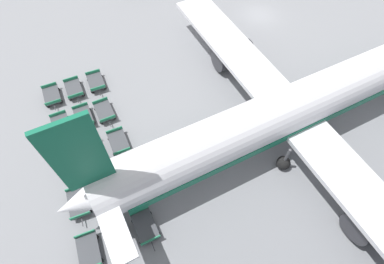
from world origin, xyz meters
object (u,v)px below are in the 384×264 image
Objects in this scene: airplane at (302,105)px; baggage_dolly_row_mid_a_col_b at (84,117)px; baggage_dolly_row_near_col_c at (68,159)px; baggage_dolly_row_near_col_a at (52,96)px; baggage_dolly_row_near_col_b at (61,125)px; baggage_dolly_row_mid_a_col_d at (105,191)px; baggage_dolly_row_mid_a_col_c at (92,151)px; baggage_dolly_row_mid_b_col_c at (119,142)px; baggage_dolly_row_mid_b_col_e at (145,226)px; baggage_dolly_row_mid_b_col_b at (104,111)px; baggage_dolly_row_near_col_e at (89,251)px; baggage_dolly_row_mid_a_col_a at (74,89)px; baggage_dolly_row_mid_b_col_d at (130,181)px; baggage_dolly_row_mid_a_col_e at (117,240)px; baggage_dolly_row_mid_b_col_a at (96,82)px; baggage_dolly_row_near_col_d at (78,203)px.

baggage_dolly_row_mid_a_col_b is at bearing -118.69° from airplane.
baggage_dolly_row_near_col_a is at bearing 179.12° from baggage_dolly_row_near_col_c.
baggage_dolly_row_near_col_b and baggage_dolly_row_near_col_c have the same top height.
baggage_dolly_row_mid_a_col_d is at bearing -2.14° from baggage_dolly_row_mid_a_col_b.
airplane is 12.65× the size of baggage_dolly_row_mid_a_col_c.
baggage_dolly_row_mid_b_col_c is 1.00× the size of baggage_dolly_row_mid_b_col_e.
baggage_dolly_row_mid_a_col_c is at bearing 86.84° from baggage_dolly_row_near_col_c.
baggage_dolly_row_mid_b_col_c is (4.12, 2.08, 0.00)m from baggage_dolly_row_mid_a_col_b.
baggage_dolly_row_mid_a_col_c and baggage_dolly_row_mid_b_col_b have the same top height.
baggage_dolly_row_near_col_e is 16.06m from baggage_dolly_row_mid_a_col_a.
baggage_dolly_row_mid_a_col_d and baggage_dolly_row_mid_b_col_d have the same top height.
baggage_dolly_row_near_col_c and baggage_dolly_row_near_col_e have the same top height.
airplane reaches higher than baggage_dolly_row_near_col_c.
baggage_dolly_row_mid_a_col_e and baggage_dolly_row_mid_b_col_d have the same top height.
baggage_dolly_row_mid_a_col_a and baggage_dolly_row_mid_b_col_d have the same top height.
baggage_dolly_row_mid_b_col_a is 4.09m from baggage_dolly_row_mid_b_col_b.
baggage_dolly_row_mid_a_col_d is 1.02× the size of baggage_dolly_row_mid_b_col_e.
baggage_dolly_row_mid_a_col_c is 8.30m from baggage_dolly_row_mid_b_col_e.
baggage_dolly_row_mid_b_col_c is at bearing -1.15° from baggage_dolly_row_mid_b_col_a.
baggage_dolly_row_near_col_d is at bearing -154.93° from baggage_dolly_row_mid_a_col_e.
baggage_dolly_row_mid_a_col_c is at bearing -93.95° from baggage_dolly_row_mid_b_col_c.
baggage_dolly_row_mid_a_col_d and baggage_dolly_row_mid_b_col_a have the same top height.
baggage_dolly_row_mid_a_col_e is at bearing 86.13° from baggage_dolly_row_near_col_e.
baggage_dolly_row_mid_b_col_d is (-1.18, -15.11, -2.95)m from airplane.
baggage_dolly_row_mid_a_col_c is 1.00× the size of baggage_dolly_row_mid_a_col_d.
baggage_dolly_row_near_col_d is at bearing 177.10° from baggage_dolly_row_near_col_e.
baggage_dolly_row_near_col_b is at bearing -134.31° from baggage_dolly_row_mid_b_col_c.
baggage_dolly_row_near_col_b and baggage_dolly_row_mid_a_col_a have the same top height.
airplane is at bearing 86.09° from baggage_dolly_row_mid_a_col_d.
baggage_dolly_row_mid_b_col_d is at bearing -94.46° from airplane.
baggage_dolly_row_mid_a_col_b is 0.99× the size of baggage_dolly_row_mid_a_col_e.
baggage_dolly_row_mid_a_col_c is 1.01× the size of baggage_dolly_row_mid_b_col_b.
baggage_dolly_row_near_col_b is 0.99× the size of baggage_dolly_row_mid_a_col_e.
baggage_dolly_row_mid_b_col_d is (11.93, 1.78, 0.00)m from baggage_dolly_row_mid_a_col_a.
baggage_dolly_row_near_col_c and baggage_dolly_row_mid_a_col_e have the same top height.
baggage_dolly_row_mid_a_col_b is 12.12m from baggage_dolly_row_mid_a_col_e.
baggage_dolly_row_near_col_b is 8.23m from baggage_dolly_row_mid_a_col_d.
baggage_dolly_row_mid_a_col_c is 4.33m from baggage_dolly_row_mid_b_col_b.
baggage_dolly_row_near_col_d is 6.04m from baggage_dolly_row_mid_b_col_c.
baggage_dolly_row_near_col_b is 0.99× the size of baggage_dolly_row_mid_b_col_d.
baggage_dolly_row_near_col_e and baggage_dolly_row_mid_a_col_d have the same top height.
baggage_dolly_row_mid_b_col_e is (12.02, 3.67, 0.00)m from baggage_dolly_row_near_col_b.
baggage_dolly_row_mid_a_col_d is (12.00, 1.86, 0.00)m from baggage_dolly_row_near_col_a.
airplane is 12.71× the size of baggage_dolly_row_near_col_c.
baggage_dolly_row_near_col_e is at bearing -16.68° from baggage_dolly_row_mid_a_col_c.
baggage_dolly_row_mid_a_col_e is (12.11, -0.58, 0.00)m from baggage_dolly_row_mid_a_col_b.
baggage_dolly_row_mid_a_col_b and baggage_dolly_row_mid_b_col_b have the same top height.
baggage_dolly_row_near_col_e is at bearing -48.62° from baggage_dolly_row_mid_b_col_d.
baggage_dolly_row_near_col_a and baggage_dolly_row_mid_a_col_b have the same top height.
baggage_dolly_row_mid_a_col_a and baggage_dolly_row_mid_b_col_e have the same top height.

